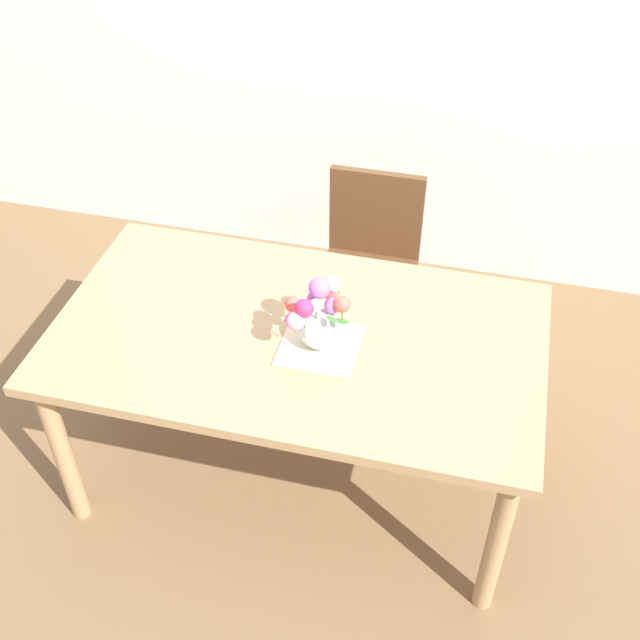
{
  "coord_description": "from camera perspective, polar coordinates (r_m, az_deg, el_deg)",
  "views": [
    {
      "loc": [
        0.58,
        -1.99,
        2.65
      ],
      "look_at": [
        0.1,
        -0.05,
        0.9
      ],
      "focal_mm": 44.33,
      "sensor_mm": 36.0,
      "label": 1
    }
  ],
  "objects": [
    {
      "name": "ground_plane",
      "position": [
        3.36,
        -1.41,
        -10.76
      ],
      "size": [
        12.0,
        12.0,
        0.0
      ],
      "primitive_type": "plane",
      "color": "brown"
    },
    {
      "name": "dining_table",
      "position": [
        2.85,
        -1.63,
        -2.21
      ],
      "size": [
        1.74,
        0.99,
        0.78
      ],
      "color": "tan",
      "rests_on": "ground_plane"
    },
    {
      "name": "placemat",
      "position": [
        2.74,
        0.0,
        -1.83
      ],
      "size": [
        0.27,
        0.27,
        0.01
      ],
      "primitive_type": "cube",
      "color": "beige",
      "rests_on": "dining_table"
    },
    {
      "name": "chair_far",
      "position": [
        3.57,
        3.61,
        4.49
      ],
      "size": [
        0.42,
        0.42,
        0.9
      ],
      "rotation": [
        0.0,
        0.0,
        3.14
      ],
      "color": "brown",
      "rests_on": "ground_plane"
    },
    {
      "name": "flower_vase",
      "position": [
        2.66,
        -0.1,
        0.22
      ],
      "size": [
        0.25,
        0.25,
        0.27
      ],
      "color": "silver",
      "rests_on": "placemat"
    }
  ]
}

